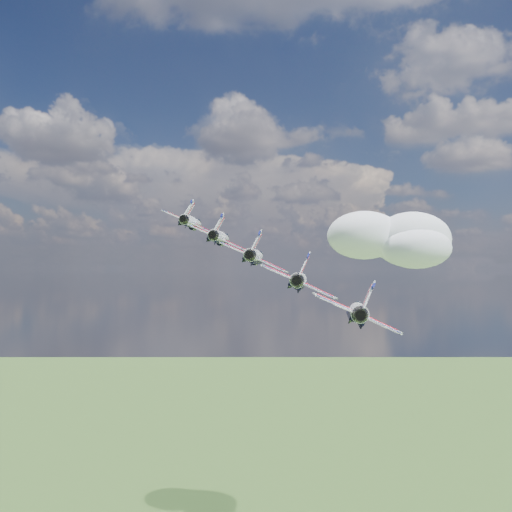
% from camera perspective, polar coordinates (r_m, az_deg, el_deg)
% --- Properties ---
extents(cloud_far, '(52.38, 41.16, 20.58)m').
position_cam_1_polar(cloud_far, '(281.27, 12.34, 1.59)').
color(cloud_far, white).
extents(jet_0, '(11.71, 15.29, 8.03)m').
position_cam_1_polar(jet_0, '(103.06, -6.32, 3.38)').
color(jet_0, white).
extents(jet_1, '(11.71, 15.29, 8.03)m').
position_cam_1_polar(jet_1, '(92.84, -3.50, 1.87)').
color(jet_1, white).
extents(jet_2, '(11.71, 15.29, 8.03)m').
position_cam_1_polar(jet_2, '(82.98, -0.00, 0.00)').
color(jet_2, white).
extents(jet_3, '(11.71, 15.29, 8.03)m').
position_cam_1_polar(jet_3, '(73.62, 4.42, -2.36)').
color(jet_3, white).
extents(jet_4, '(11.71, 15.29, 8.03)m').
position_cam_1_polar(jet_4, '(64.98, 10.09, -5.36)').
color(jet_4, silver).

